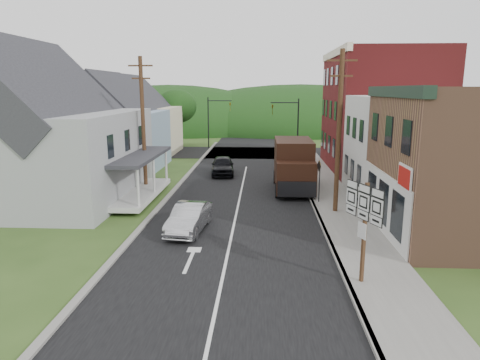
# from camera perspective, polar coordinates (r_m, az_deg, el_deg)

# --- Properties ---
(ground) EXTENTS (120.00, 120.00, 0.00)m
(ground) POSITION_cam_1_polar(r_m,az_deg,el_deg) (21.34, -1.00, -6.88)
(ground) COLOR #2D4719
(ground) RESTS_ON ground
(road) EXTENTS (9.00, 90.00, 0.02)m
(road) POSITION_cam_1_polar(r_m,az_deg,el_deg) (30.95, 0.29, -0.89)
(road) COLOR black
(road) RESTS_ON ground
(cross_road) EXTENTS (60.00, 9.00, 0.02)m
(cross_road) POSITION_cam_1_polar(r_m,az_deg,el_deg) (47.66, 1.27, 3.67)
(cross_road) COLOR black
(cross_road) RESTS_ON ground
(sidewalk_right) EXTENTS (2.80, 55.00, 0.15)m
(sidewalk_right) POSITION_cam_1_polar(r_m,az_deg,el_deg) (29.30, 11.71, -1.73)
(sidewalk_right) COLOR slate
(sidewalk_right) RESTS_ON ground
(curb_right) EXTENTS (0.20, 55.00, 0.15)m
(curb_right) POSITION_cam_1_polar(r_m,az_deg,el_deg) (29.12, 9.08, -1.71)
(curb_right) COLOR slate
(curb_right) RESTS_ON ground
(curb_left) EXTENTS (0.30, 55.00, 0.12)m
(curb_left) POSITION_cam_1_polar(r_m,az_deg,el_deg) (29.59, -8.93, -1.52)
(curb_left) COLOR slate
(curb_left) RESTS_ON ground
(storefront_tan) EXTENTS (8.00, 8.00, 7.00)m
(storefront_tan) POSITION_cam_1_polar(r_m,az_deg,el_deg) (22.68, 28.78, 1.88)
(storefront_tan) COLOR brown
(storefront_tan) RESTS_ON ground
(storefront_white) EXTENTS (8.00, 7.00, 6.50)m
(storefront_white) POSITION_cam_1_polar(r_m,az_deg,el_deg) (29.57, 22.54, 3.99)
(storefront_white) COLOR silver
(storefront_white) RESTS_ON ground
(storefront_red) EXTENTS (8.00, 12.00, 10.00)m
(storefront_red) POSITION_cam_1_polar(r_m,az_deg,el_deg) (38.47, 18.09, 8.58)
(storefront_red) COLOR maroon
(storefront_red) RESTS_ON ground
(house_gray) EXTENTS (10.20, 12.24, 8.35)m
(house_gray) POSITION_cam_1_polar(r_m,az_deg,el_deg) (29.51, -24.20, 5.77)
(house_gray) COLOR #9C9FA1
(house_gray) RESTS_ON ground
(house_blue) EXTENTS (7.14, 8.16, 7.28)m
(house_blue) POSITION_cam_1_polar(r_m,az_deg,el_deg) (39.30, -15.55, 6.88)
(house_blue) COLOR #7C96AA
(house_blue) RESTS_ON ground
(house_cream) EXTENTS (7.14, 8.16, 7.28)m
(house_cream) POSITION_cam_1_polar(r_m,az_deg,el_deg) (48.02, -12.73, 7.88)
(house_cream) COLOR beige
(house_cream) RESTS_ON ground
(utility_pole_right) EXTENTS (1.60, 0.26, 9.00)m
(utility_pole_right) POSITION_cam_1_polar(r_m,az_deg,el_deg) (24.11, 13.04, 6.35)
(utility_pole_right) COLOR #472D19
(utility_pole_right) RESTS_ON ground
(utility_pole_left) EXTENTS (1.60, 0.26, 9.00)m
(utility_pole_left) POSITION_cam_1_polar(r_m,az_deg,el_deg) (29.32, -12.79, 7.31)
(utility_pole_left) COLOR #472D19
(utility_pole_left) RESTS_ON ground
(traffic_signal_right) EXTENTS (2.87, 0.20, 6.00)m
(traffic_signal_right) POSITION_cam_1_polar(r_m,az_deg,el_deg) (43.85, 6.83, 7.80)
(traffic_signal_right) COLOR black
(traffic_signal_right) RESTS_ON ground
(traffic_signal_left) EXTENTS (2.87, 0.20, 6.00)m
(traffic_signal_left) POSITION_cam_1_polar(r_m,az_deg,el_deg) (51.06, -3.47, 8.45)
(traffic_signal_left) COLOR black
(traffic_signal_left) RESTS_ON ground
(tree_left_b) EXTENTS (4.80, 4.80, 6.94)m
(tree_left_b) POSITION_cam_1_polar(r_m,az_deg,el_deg) (37.10, -27.03, 7.59)
(tree_left_b) COLOR #382616
(tree_left_b) RESTS_ON ground
(tree_left_c) EXTENTS (5.80, 5.80, 8.41)m
(tree_left_c) POSITION_cam_1_polar(r_m,az_deg,el_deg) (45.05, -24.32, 9.73)
(tree_left_c) COLOR #382616
(tree_left_c) RESTS_ON ground
(tree_left_d) EXTENTS (4.80, 4.80, 6.94)m
(tree_left_d) POSITION_cam_1_polar(r_m,az_deg,el_deg) (53.21, -8.41, 9.70)
(tree_left_d) COLOR #382616
(tree_left_d) RESTS_ON ground
(forested_ridge) EXTENTS (90.00, 30.00, 16.00)m
(forested_ridge) POSITION_cam_1_polar(r_m,az_deg,el_deg) (75.47, 1.93, 6.74)
(forested_ridge) COLOR black
(forested_ridge) RESTS_ON ground
(silver_sedan) EXTENTS (1.87, 4.26, 1.36)m
(silver_sedan) POSITION_cam_1_polar(r_m,az_deg,el_deg) (21.28, -6.77, -5.09)
(silver_sedan) COLOR #ADADB2
(silver_sedan) RESTS_ON ground
(dark_sedan) EXTENTS (2.15, 4.55, 1.50)m
(dark_sedan) POSITION_cam_1_polar(r_m,az_deg,el_deg) (35.20, -2.34, 1.93)
(dark_sedan) COLOR black
(dark_sedan) RESTS_ON ground
(delivery_van) EXTENTS (2.60, 6.24, 3.49)m
(delivery_van) POSITION_cam_1_polar(r_m,az_deg,el_deg) (29.71, 7.16, 1.95)
(delivery_van) COLOR black
(delivery_van) RESTS_ON ground
(route_sign_cluster) EXTENTS (0.86, 1.94, 3.63)m
(route_sign_cluster) POSITION_cam_1_polar(r_m,az_deg,el_deg) (15.53, 16.19, -4.96)
(route_sign_cluster) COLOR #472D19
(route_sign_cluster) RESTS_ON sidewalk_right
(warning_sign) EXTENTS (0.18, 0.71, 2.60)m
(warning_sign) POSITION_cam_1_polar(r_m,az_deg,el_deg) (26.27, 10.53, 0.61)
(warning_sign) COLOR black
(warning_sign) RESTS_ON sidewalk_right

